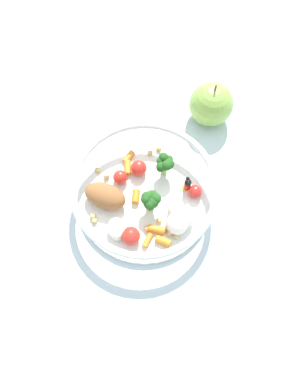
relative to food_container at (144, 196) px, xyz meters
name	(u,v)px	position (x,y,z in m)	size (l,w,h in m)	color
ground_plane	(141,196)	(0.01, 0.01, -0.03)	(2.40, 2.40, 0.00)	silver
food_container	(144,196)	(0.00, 0.00, 0.00)	(0.25, 0.25, 0.06)	white
loose_apple	(211,104)	(0.22, 0.04, 0.01)	(0.08, 0.08, 0.09)	#8CB74C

